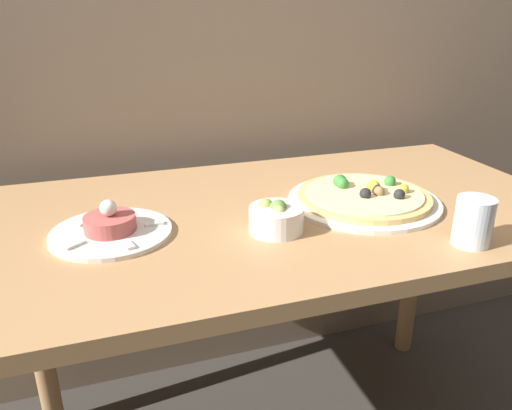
# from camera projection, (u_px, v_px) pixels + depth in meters

# --- Properties ---
(dining_table) EXTENTS (1.37, 0.75, 0.78)m
(dining_table) POSITION_uv_depth(u_px,v_px,m) (284.00, 249.00, 1.21)
(dining_table) COLOR #AD7F51
(dining_table) RESTS_ON ground_plane
(pizza_plate) EXTENTS (0.36, 0.36, 0.05)m
(pizza_plate) POSITION_uv_depth(u_px,v_px,m) (364.00, 197.00, 1.19)
(pizza_plate) COLOR silver
(pizza_plate) RESTS_ON dining_table
(tartare_plate) EXTENTS (0.25, 0.25, 0.08)m
(tartare_plate) POSITION_uv_depth(u_px,v_px,m) (111.00, 228.00, 1.03)
(tartare_plate) COLOR silver
(tartare_plate) RESTS_ON dining_table
(small_bowl) EXTENTS (0.12, 0.12, 0.07)m
(small_bowl) POSITION_uv_depth(u_px,v_px,m) (276.00, 217.00, 1.04)
(small_bowl) COLOR white
(small_bowl) RESTS_ON dining_table
(drinking_glass) EXTENTS (0.07, 0.07, 0.10)m
(drinking_glass) POSITION_uv_depth(u_px,v_px,m) (473.00, 221.00, 0.98)
(drinking_glass) COLOR silver
(drinking_glass) RESTS_ON dining_table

